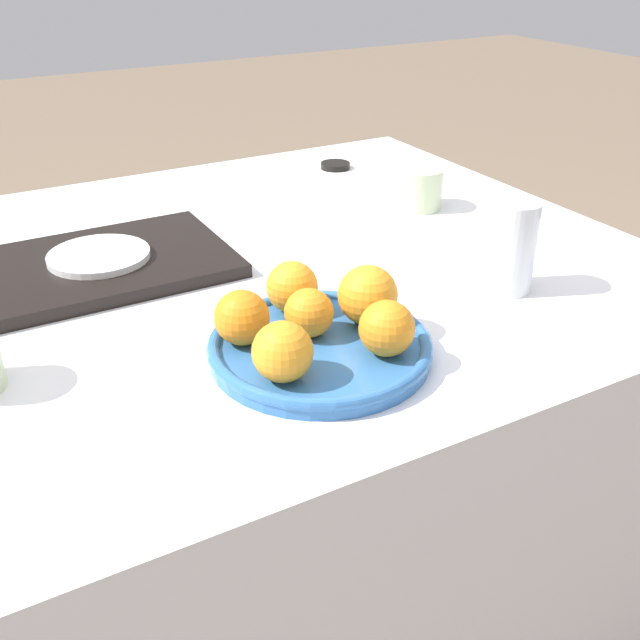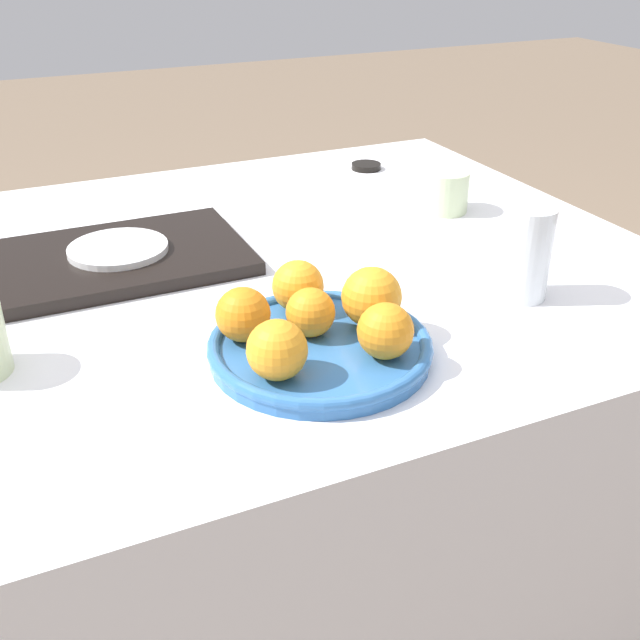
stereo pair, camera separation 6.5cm
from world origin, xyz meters
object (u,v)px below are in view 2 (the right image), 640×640
object	(u,v)px
fruit_platter	(320,347)
orange_2	(277,350)
serving_tray	(119,258)
side_plate	(118,249)
soy_dish	(366,166)
water_glass	(527,253)
cup_1	(445,191)
orange_0	(310,312)
orange_1	(385,331)
orange_3	(243,314)
orange_4	(298,286)
orange_5	(372,297)

from	to	relation	value
fruit_platter	orange_2	size ratio (longest dim) A/B	3.96
serving_tray	side_plate	world-z (taller)	side_plate
serving_tray	soy_dish	xyz separation A→B (m)	(0.57, 0.28, -0.00)
side_plate	soy_dish	distance (m)	0.63
fruit_platter	orange_2	xyz separation A→B (m)	(-0.07, -0.05, 0.04)
water_glass	cup_1	xyz separation A→B (m)	(0.09, 0.34, -0.03)
orange_0	serving_tray	world-z (taller)	orange_0
orange_1	serving_tray	world-z (taller)	orange_1
orange_1	water_glass	world-z (taller)	water_glass
orange_1	orange_3	size ratio (longest dim) A/B	0.99
fruit_platter	water_glass	distance (m)	0.33
orange_3	orange_4	world-z (taller)	same
orange_1	orange_4	xyz separation A→B (m)	(-0.05, 0.15, 0.00)
orange_2	orange_5	distance (m)	0.16
side_plate	orange_3	bearing A→B (deg)	-75.06
orange_4	orange_1	bearing A→B (deg)	-73.06
orange_3	water_glass	distance (m)	0.40
fruit_platter	orange_4	size ratio (longest dim) A/B	4.04
orange_2	orange_3	distance (m)	0.10
orange_1	cup_1	size ratio (longest dim) A/B	0.79
orange_1	side_plate	bearing A→B (deg)	117.24
orange_1	orange_3	xyz separation A→B (m)	(-0.13, 0.10, 0.00)
side_plate	cup_1	distance (m)	0.58
orange_4	cup_1	world-z (taller)	orange_4
cup_1	orange_2	bearing A→B (deg)	-139.31
orange_2	soy_dish	xyz separation A→B (m)	(0.47, 0.70, -0.05)
orange_3	side_plate	distance (m)	0.34
fruit_platter	orange_0	xyz separation A→B (m)	(-0.00, 0.03, 0.03)
orange_4	orange_3	bearing A→B (deg)	-153.79
cup_1	soy_dish	world-z (taller)	cup_1
orange_2	orange_4	size ratio (longest dim) A/B	1.02
fruit_platter	serving_tray	size ratio (longest dim) A/B	0.72
side_plate	orange_4	bearing A→B (deg)	-57.96
water_glass	soy_dish	bearing A→B (deg)	82.71
fruit_platter	cup_1	xyz separation A→B (m)	(0.41, 0.37, 0.02)
fruit_platter	side_plate	world-z (taller)	side_plate
side_plate	water_glass	bearing A→B (deg)	-35.07
orange_3	orange_5	world-z (taller)	orange_5
orange_0	cup_1	bearing A→B (deg)	39.83
orange_3	water_glass	size ratio (longest dim) A/B	0.51
orange_5	serving_tray	world-z (taller)	orange_5
orange_3	soy_dish	xyz separation A→B (m)	(0.48, 0.60, -0.04)
orange_0	orange_3	xyz separation A→B (m)	(-0.08, 0.02, 0.00)
orange_0	orange_2	distance (m)	0.10
orange_0	orange_4	world-z (taller)	orange_4
orange_0	orange_1	size ratio (longest dim) A/B	0.91
water_glass	orange_1	bearing A→B (deg)	-161.59
orange_3	serving_tray	world-z (taller)	orange_3
soy_dish	orange_3	bearing A→B (deg)	-128.55
orange_4	serving_tray	distance (m)	0.33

